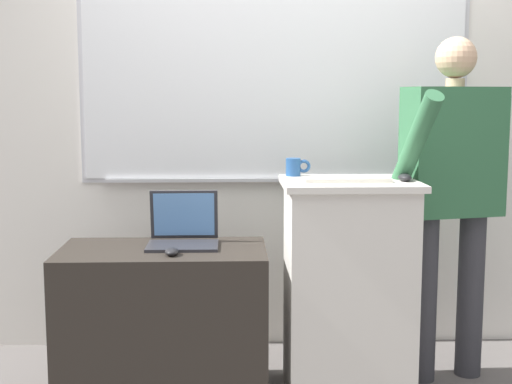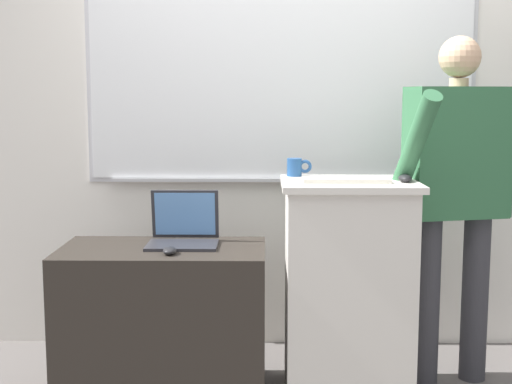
{
  "view_description": "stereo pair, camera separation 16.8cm",
  "coord_description": "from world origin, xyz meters",
  "px_view_note": "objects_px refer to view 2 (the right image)",
  "views": [
    {
      "loc": [
        -0.27,
        -2.88,
        1.41
      ],
      "look_at": [
        -0.15,
        0.45,
        0.96
      ],
      "focal_mm": 50.0,
      "sensor_mm": 36.0,
      "label": 1
    },
    {
      "loc": [
        -0.1,
        -2.88,
        1.41
      ],
      "look_at": [
        -0.15,
        0.45,
        0.96
      ],
      "focal_mm": 50.0,
      "sensor_mm": 36.0,
      "label": 2
    }
  ],
  "objects_px": {
    "lectern_podium": "(347,289)",
    "computer_mouse_by_keyboard": "(405,178)",
    "laptop": "(184,229)",
    "person_presenter": "(455,184)",
    "wireless_keyboard": "(346,180)",
    "coffee_mug": "(296,167)",
    "computer_mouse_by_laptop": "(170,251)",
    "side_desk": "(164,321)"
  },
  "relations": [
    {
      "from": "lectern_podium",
      "to": "computer_mouse_by_keyboard",
      "type": "distance_m",
      "value": 0.58
    },
    {
      "from": "lectern_podium",
      "to": "computer_mouse_by_keyboard",
      "type": "bearing_deg",
      "value": -10.45
    },
    {
      "from": "laptop",
      "to": "computer_mouse_by_keyboard",
      "type": "height_order",
      "value": "computer_mouse_by_keyboard"
    },
    {
      "from": "person_presenter",
      "to": "wireless_keyboard",
      "type": "distance_m",
      "value": 0.6
    },
    {
      "from": "coffee_mug",
      "to": "wireless_keyboard",
      "type": "bearing_deg",
      "value": -49.12
    },
    {
      "from": "person_presenter",
      "to": "coffee_mug",
      "type": "relative_size",
      "value": 14.07
    },
    {
      "from": "lectern_podium",
      "to": "laptop",
      "type": "height_order",
      "value": "lectern_podium"
    },
    {
      "from": "lectern_podium",
      "to": "person_presenter",
      "type": "bearing_deg",
      "value": 16.83
    },
    {
      "from": "coffee_mug",
      "to": "laptop",
      "type": "bearing_deg",
      "value": -169.79
    },
    {
      "from": "computer_mouse_by_laptop",
      "to": "coffee_mug",
      "type": "bearing_deg",
      "value": 29.61
    },
    {
      "from": "person_presenter",
      "to": "side_desk",
      "type": "bearing_deg",
      "value": 173.98
    },
    {
      "from": "lectern_podium",
      "to": "person_presenter",
      "type": "height_order",
      "value": "person_presenter"
    },
    {
      "from": "lectern_podium",
      "to": "side_desk",
      "type": "bearing_deg",
      "value": 179.77
    },
    {
      "from": "person_presenter",
      "to": "coffee_mug",
      "type": "height_order",
      "value": "person_presenter"
    },
    {
      "from": "person_presenter",
      "to": "lectern_podium",
      "type": "bearing_deg",
      "value": -175.58
    },
    {
      "from": "lectern_podium",
      "to": "laptop",
      "type": "bearing_deg",
      "value": 173.34
    },
    {
      "from": "laptop",
      "to": "lectern_podium",
      "type": "bearing_deg",
      "value": -6.66
    },
    {
      "from": "lectern_podium",
      "to": "computer_mouse_by_laptop",
      "type": "xyz_separation_m",
      "value": [
        -0.81,
        -0.14,
        0.21
      ]
    },
    {
      "from": "coffee_mug",
      "to": "side_desk",
      "type": "bearing_deg",
      "value": -163.71
    },
    {
      "from": "lectern_podium",
      "to": "computer_mouse_by_keyboard",
      "type": "relative_size",
      "value": 10.23
    },
    {
      "from": "lectern_podium",
      "to": "laptop",
      "type": "xyz_separation_m",
      "value": [
        -0.77,
        0.09,
        0.26
      ]
    },
    {
      "from": "person_presenter",
      "to": "computer_mouse_by_laptop",
      "type": "xyz_separation_m",
      "value": [
        -1.34,
        -0.3,
        -0.26
      ]
    },
    {
      "from": "lectern_podium",
      "to": "computer_mouse_by_laptop",
      "type": "bearing_deg",
      "value": -170.29
    },
    {
      "from": "laptop",
      "to": "computer_mouse_by_laptop",
      "type": "xyz_separation_m",
      "value": [
        -0.04,
        -0.23,
        -0.05
      ]
    },
    {
      "from": "coffee_mug",
      "to": "lectern_podium",
      "type": "bearing_deg",
      "value": -38.1
    },
    {
      "from": "side_desk",
      "to": "coffee_mug",
      "type": "height_order",
      "value": "coffee_mug"
    },
    {
      "from": "lectern_podium",
      "to": "computer_mouse_by_keyboard",
      "type": "height_order",
      "value": "computer_mouse_by_keyboard"
    },
    {
      "from": "person_presenter",
      "to": "computer_mouse_by_laptop",
      "type": "height_order",
      "value": "person_presenter"
    },
    {
      "from": "laptop",
      "to": "computer_mouse_by_laptop",
      "type": "distance_m",
      "value": 0.24
    },
    {
      "from": "laptop",
      "to": "computer_mouse_by_keyboard",
      "type": "xyz_separation_m",
      "value": [
        1.02,
        -0.14,
        0.26
      ]
    },
    {
      "from": "computer_mouse_by_keyboard",
      "to": "coffee_mug",
      "type": "height_order",
      "value": "coffee_mug"
    },
    {
      "from": "lectern_podium",
      "to": "side_desk",
      "type": "distance_m",
      "value": 0.88
    },
    {
      "from": "lectern_podium",
      "to": "coffee_mug",
      "type": "bearing_deg",
      "value": 141.9
    },
    {
      "from": "laptop",
      "to": "wireless_keyboard",
      "type": "distance_m",
      "value": 0.81
    },
    {
      "from": "coffee_mug",
      "to": "person_presenter",
      "type": "bearing_deg",
      "value": -2.03
    },
    {
      "from": "side_desk",
      "to": "wireless_keyboard",
      "type": "bearing_deg",
      "value": -4.52
    },
    {
      "from": "lectern_podium",
      "to": "computer_mouse_by_laptop",
      "type": "distance_m",
      "value": 0.85
    },
    {
      "from": "side_desk",
      "to": "laptop",
      "type": "bearing_deg",
      "value": 43.49
    },
    {
      "from": "computer_mouse_by_laptop",
      "to": "coffee_mug",
      "type": "distance_m",
      "value": 0.74
    },
    {
      "from": "computer_mouse_by_keyboard",
      "to": "laptop",
      "type": "bearing_deg",
      "value": 172.42
    },
    {
      "from": "laptop",
      "to": "computer_mouse_by_laptop",
      "type": "bearing_deg",
      "value": -99.32
    },
    {
      "from": "lectern_podium",
      "to": "person_presenter",
      "type": "distance_m",
      "value": 0.73
    }
  ]
}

